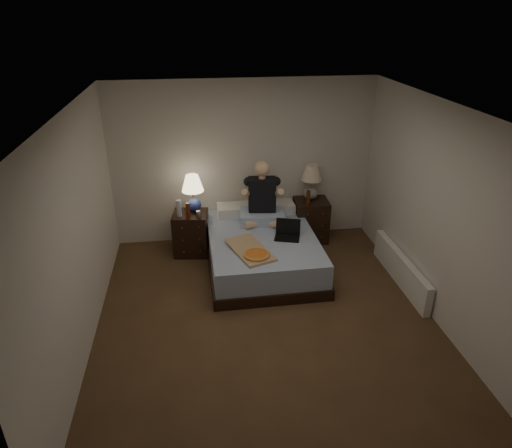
{
  "coord_description": "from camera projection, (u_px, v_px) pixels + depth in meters",
  "views": [
    {
      "loc": [
        -0.75,
        -4.39,
        3.42
      ],
      "look_at": [
        0.0,
        0.9,
        0.85
      ],
      "focal_mm": 32.0,
      "sensor_mm": 36.0,
      "label": 1
    }
  ],
  "objects": [
    {
      "name": "beer_bottle_left",
      "position": [
        188.0,
        210.0,
        6.52
      ],
      "size": [
        0.06,
        0.06,
        0.23
      ],
      "primitive_type": "cylinder",
      "color": "#5E250D",
      "rests_on": "nightstand_left"
    },
    {
      "name": "person",
      "position": [
        262.0,
        193.0,
        6.63
      ],
      "size": [
        0.71,
        0.59,
        0.93
      ],
      "primitive_type": null,
      "rotation": [
        0.0,
        0.0,
        -0.11
      ],
      "color": "black",
      "rests_on": "bed"
    },
    {
      "name": "nightstand_left",
      "position": [
        191.0,
        233.0,
        6.85
      ],
      "size": [
        0.56,
        0.51,
        0.65
      ],
      "primitive_type": "cube",
      "rotation": [
        0.0,
        0.0,
        -0.13
      ],
      "color": "black",
      "rests_on": "floor"
    },
    {
      "name": "lamp_right",
      "position": [
        311.0,
        182.0,
        7.04
      ],
      "size": [
        0.38,
        0.38,
        0.56
      ],
      "primitive_type": null,
      "rotation": [
        0.0,
        0.0,
        -0.2
      ],
      "color": "gray",
      "rests_on": "nightstand_right"
    },
    {
      "name": "ceiling",
      "position": [
        269.0,
        110.0,
        4.41
      ],
      "size": [
        4.0,
        4.5,
        0.0
      ],
      "primitive_type": "cube",
      "rotation": [
        3.14,
        0.0,
        0.0
      ],
      "color": "white",
      "rests_on": "ground"
    },
    {
      "name": "laptop",
      "position": [
        287.0,
        231.0,
        6.29
      ],
      "size": [
        0.41,
        0.37,
        0.24
      ],
      "primitive_type": null,
      "rotation": [
        0.0,
        0.0,
        -0.3
      ],
      "color": "black",
      "rests_on": "bed"
    },
    {
      "name": "bed",
      "position": [
        262.0,
        250.0,
        6.53
      ],
      "size": [
        1.5,
        1.99,
        0.49
      ],
      "primitive_type": "cube",
      "rotation": [
        0.0,
        0.0,
        0.01
      ],
      "color": "#5371A6",
      "rests_on": "floor"
    },
    {
      "name": "wall_left",
      "position": [
        77.0,
        238.0,
        4.7
      ],
      "size": [
        0.0,
        4.5,
        2.5
      ],
      "primitive_type": "cube",
      "rotation": [
        1.57,
        0.0,
        1.57
      ],
      "color": "silver",
      "rests_on": "ground"
    },
    {
      "name": "wall_back",
      "position": [
        244.0,
        163.0,
        6.96
      ],
      "size": [
        4.0,
        0.0,
        2.5
      ],
      "primitive_type": "cube",
      "rotation": [
        1.57,
        0.0,
        0.0
      ],
      "color": "silver",
      "rests_on": "ground"
    },
    {
      "name": "pizza_box",
      "position": [
        257.0,
        255.0,
        5.83
      ],
      "size": [
        0.63,
        0.85,
        0.08
      ],
      "primitive_type": null,
      "rotation": [
        0.0,
        0.0,
        0.34
      ],
      "color": "tan",
      "rests_on": "bed"
    },
    {
      "name": "radiator",
      "position": [
        401.0,
        269.0,
        6.16
      ],
      "size": [
        0.1,
        1.6,
        0.4
      ],
      "primitive_type": "cube",
      "color": "white",
      "rests_on": "floor"
    },
    {
      "name": "wall_right",
      "position": [
        440.0,
        216.0,
        5.21
      ],
      "size": [
        0.0,
        4.5,
        2.5
      ],
      "primitive_type": "cube",
      "rotation": [
        1.57,
        0.0,
        -1.57
      ],
      "color": "silver",
      "rests_on": "ground"
    },
    {
      "name": "beer_bottle_right",
      "position": [
        308.0,
        198.0,
        6.91
      ],
      "size": [
        0.06,
        0.06,
        0.23
      ],
      "primitive_type": "cylinder",
      "color": "#50230B",
      "rests_on": "nightstand_right"
    },
    {
      "name": "water_bottle",
      "position": [
        179.0,
        208.0,
        6.57
      ],
      "size": [
        0.07,
        0.07,
        0.25
      ],
      "primitive_type": "cylinder",
      "color": "silver",
      "rests_on": "nightstand_left"
    },
    {
      "name": "nightstand_right",
      "position": [
        311.0,
        220.0,
        7.24
      ],
      "size": [
        0.54,
        0.49,
        0.67
      ],
      "primitive_type": "cube",
      "rotation": [
        0.0,
        0.0,
        -0.04
      ],
      "color": "black",
      "rests_on": "floor"
    },
    {
      "name": "floor",
      "position": [
        266.0,
        319.0,
        5.5
      ],
      "size": [
        4.0,
        4.5,
        0.0
      ],
      "primitive_type": "cube",
      "color": "brown",
      "rests_on": "ground"
    },
    {
      "name": "soda_can",
      "position": [
        198.0,
        214.0,
        6.57
      ],
      "size": [
        0.07,
        0.07,
        0.1
      ],
      "primitive_type": "cylinder",
      "color": "#9F9E9B",
      "rests_on": "nightstand_left"
    },
    {
      "name": "lamp_left",
      "position": [
        193.0,
        193.0,
        6.68
      ],
      "size": [
        0.37,
        0.37,
        0.56
      ],
      "primitive_type": null,
      "rotation": [
        0.0,
        0.0,
        -0.17
      ],
      "color": "#283B95",
      "rests_on": "nightstand_left"
    },
    {
      "name": "wall_front",
      "position": [
        324.0,
        377.0,
        2.95
      ],
      "size": [
        4.0,
        0.0,
        2.5
      ],
      "primitive_type": "cube",
      "rotation": [
        -1.57,
        0.0,
        0.0
      ],
      "color": "silver",
      "rests_on": "ground"
    }
  ]
}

